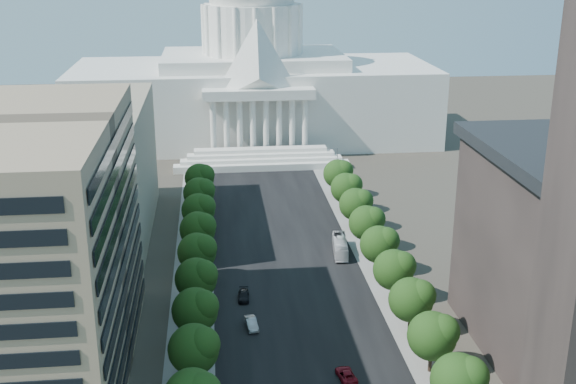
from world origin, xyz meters
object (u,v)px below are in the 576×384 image
object	(u,v)px
car_silver	(251,323)
city_bus	(340,246)
car_red	(346,375)
car_dark_b	(244,296)

from	to	relation	value
car_silver	city_bus	world-z (taller)	city_bus
car_red	car_dark_b	xyz separation A→B (m)	(-14.20, 27.97, 0.01)
car_silver	car_red	bearing A→B (deg)	-59.73
car_silver	city_bus	bearing A→B (deg)	47.66
city_bus	car_dark_b	bearing A→B (deg)	-132.07
car_red	city_bus	xyz separation A→B (m)	(7.41, 47.26, 0.91)
car_red	city_bus	bearing A→B (deg)	-106.91
car_silver	car_dark_b	world-z (taller)	car_silver
car_dark_b	city_bus	size ratio (longest dim) A/B	0.43
car_silver	car_dark_b	xyz separation A→B (m)	(-0.82, 10.83, -0.10)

